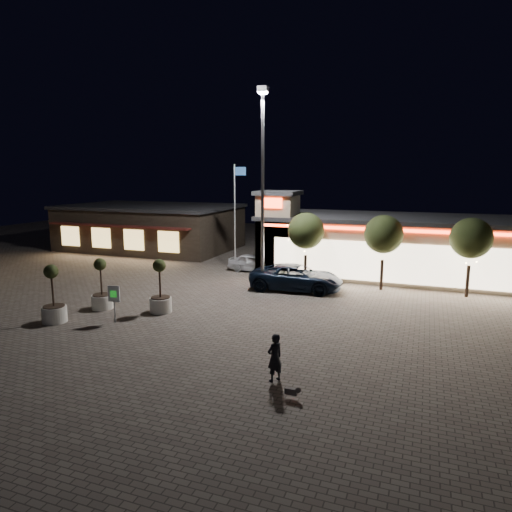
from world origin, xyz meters
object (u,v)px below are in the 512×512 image
at_px(pedestrian, 275,358).
at_px(planter_left, 102,293).
at_px(planter_mid, 54,304).
at_px(white_sedan, 254,263).
at_px(pickup_truck, 296,277).
at_px(valet_sign, 114,297).

distance_m(pedestrian, planter_left, 12.73).
relative_size(planter_left, planter_mid, 0.96).
bearing_deg(planter_mid, planter_left, 75.09).
distance_m(white_sedan, planter_mid, 15.57).
bearing_deg(planter_mid, pickup_truck, 47.40).
relative_size(pickup_truck, white_sedan, 1.50).
bearing_deg(planter_left, valet_sign, -38.71).
height_order(white_sedan, planter_mid, planter_mid).
distance_m(pedestrian, valet_sign, 10.08).
bearing_deg(pedestrian, valet_sign, -76.87).
distance_m(planter_left, valet_sign, 2.82).
bearing_deg(pedestrian, white_sedan, -124.13).
bearing_deg(planter_mid, pedestrian, -10.98).
relative_size(pickup_truck, planter_mid, 2.00).
height_order(pedestrian, planter_left, planter_left).
xyz_separation_m(planter_mid, valet_sign, (2.89, 0.98, 0.41)).
bearing_deg(pedestrian, pickup_truck, -135.02).
relative_size(white_sedan, planter_mid, 1.33).
distance_m(pickup_truck, pedestrian, 13.13).
bearing_deg(pedestrian, planter_mid, -68.22).
xyz_separation_m(planter_left, valet_sign, (2.17, -1.74, 0.45)).
relative_size(white_sedan, valet_sign, 2.07).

